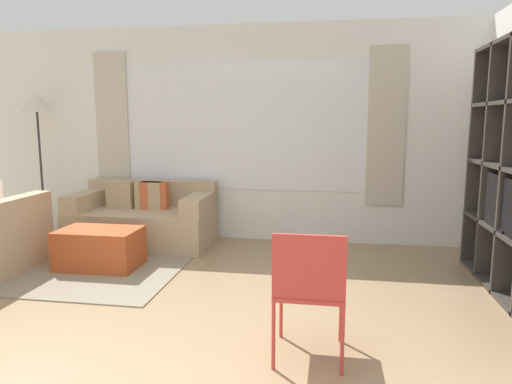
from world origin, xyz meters
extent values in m
plane|color=#9E7F5B|center=(0.00, 0.00, 0.00)|extent=(16.00, 16.00, 0.00)
cube|color=white|center=(0.00, 3.28, 1.35)|extent=(6.95, 0.07, 2.70)
cube|color=white|center=(0.00, 3.24, 1.45)|extent=(3.16, 0.01, 1.60)
cube|color=beige|center=(-1.75, 3.22, 1.45)|extent=(0.44, 0.03, 1.90)
cube|color=beige|center=(1.75, 3.22, 1.45)|extent=(0.44, 0.03, 1.90)
cube|color=gray|center=(-1.57, 1.72, 0.01)|extent=(2.36, 1.67, 0.01)
cube|color=#3D3833|center=(2.70, 2.16, 1.12)|extent=(0.34, 0.04, 2.24)
cube|color=#3D3833|center=(2.70, 2.64, 1.12)|extent=(0.34, 0.04, 2.24)
cube|color=black|center=(2.57, 1.68, 0.82)|extent=(0.04, 0.76, 0.48)
cube|color=black|center=(2.59, 1.68, 0.59)|extent=(0.10, 0.24, 0.03)
cylinder|color=orange|center=(2.69, 1.88, 1.17)|extent=(0.06, 0.06, 0.07)
cube|color=red|center=(2.69, 2.38, 1.19)|extent=(0.07, 0.07, 0.11)
cube|color=tan|center=(-1.17, 2.73, 0.22)|extent=(1.70, 0.90, 0.44)
cube|color=tan|center=(-1.17, 3.09, 0.60)|extent=(1.70, 0.18, 0.33)
cube|color=tan|center=(-1.90, 2.73, 0.54)|extent=(0.24, 0.84, 0.21)
cube|color=tan|center=(-0.44, 2.73, 0.54)|extent=(0.24, 0.84, 0.21)
cube|color=tan|center=(-1.11, 2.81, 0.61)|extent=(0.35, 0.14, 0.34)
cube|color=#C65B33|center=(-1.04, 2.81, 0.61)|extent=(0.34, 0.12, 0.34)
cube|color=tan|center=(-1.49, 2.81, 0.61)|extent=(0.35, 0.14, 0.34)
cube|color=tan|center=(-2.37, 1.92, 0.54)|extent=(0.84, 0.24, 0.21)
cube|color=#B74C23|center=(-1.25, 1.80, 0.21)|extent=(0.82, 0.51, 0.41)
cylinder|color=black|center=(-2.66, 2.96, 0.01)|extent=(0.26, 0.26, 0.02)
cylinder|color=#2D2D30|center=(-2.66, 2.96, 0.83)|extent=(0.03, 0.03, 1.61)
cone|color=beige|center=(-2.66, 2.96, 1.77)|extent=(0.40, 0.40, 0.26)
cylinder|color=#CC3D38|center=(1.20, 0.58, 0.22)|extent=(0.02, 0.02, 0.44)
cylinder|color=#CC3D38|center=(0.79, 0.58, 0.22)|extent=(0.02, 0.02, 0.44)
cylinder|color=#CC3D38|center=(1.20, 0.14, 0.22)|extent=(0.02, 0.02, 0.44)
cylinder|color=#CC3D38|center=(0.79, 0.14, 0.22)|extent=(0.02, 0.02, 0.44)
cube|color=#CC3D38|center=(0.99, 0.36, 0.45)|extent=(0.44, 0.46, 0.02)
cube|color=#CC3D38|center=(0.99, 0.15, 0.66)|extent=(0.44, 0.02, 0.40)
camera|label=1|loc=(1.11, -2.46, 1.52)|focal=32.00mm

